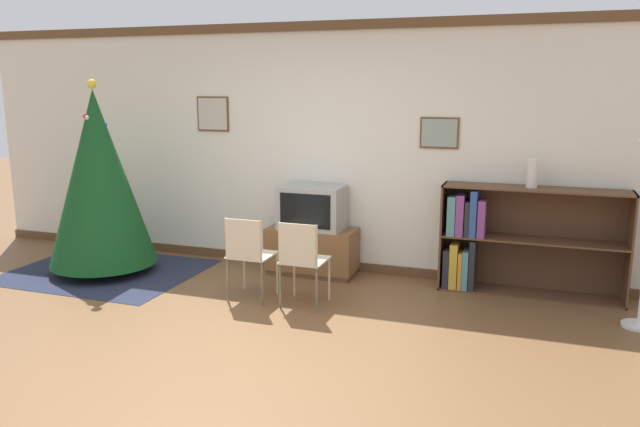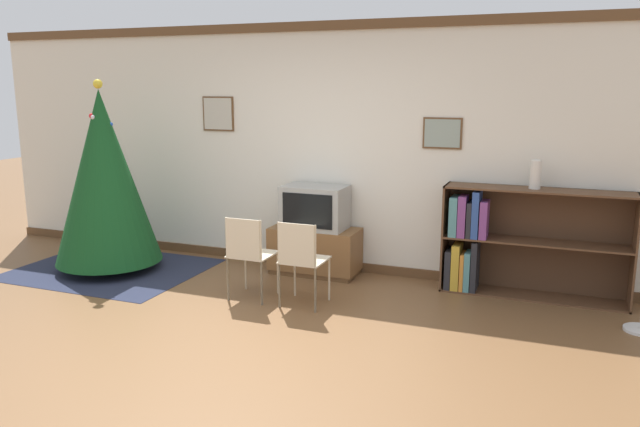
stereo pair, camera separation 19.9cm
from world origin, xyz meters
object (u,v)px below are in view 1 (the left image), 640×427
(christmas_tree, at_px, (99,178))
(folding_chair_right, at_px, (302,258))
(television, at_px, (312,207))
(vase, at_px, (532,173))
(tv_console, at_px, (312,251))
(folding_chair_left, at_px, (248,253))
(bookshelf, at_px, (499,240))

(christmas_tree, distance_m, folding_chair_right, 2.55)
(television, bearing_deg, vase, 1.76)
(christmas_tree, height_order, tv_console, christmas_tree)
(christmas_tree, bearing_deg, television, 17.87)
(christmas_tree, xyz_separation_m, folding_chair_right, (2.46, -0.32, -0.58))
(folding_chair_left, relative_size, bookshelf, 0.47)
(vase, bearing_deg, tv_console, -178.30)
(bookshelf, bearing_deg, christmas_tree, -169.47)
(folding_chair_right, bearing_deg, television, 104.82)
(vase, bearing_deg, folding_chair_right, -150.73)
(christmas_tree, bearing_deg, vase, 9.95)
(bookshelf, bearing_deg, folding_chair_left, -153.89)
(bookshelf, height_order, vase, vase)
(tv_console, height_order, folding_chair_right, folding_chair_right)
(television, distance_m, folding_chair_right, 1.10)
(tv_console, xyz_separation_m, bookshelf, (1.95, 0.06, 0.27))
(folding_chair_left, xyz_separation_m, folding_chair_right, (0.54, 0.00, 0.00))
(christmas_tree, height_order, folding_chair_right, christmas_tree)
(television, xyz_separation_m, bookshelf, (1.95, 0.06, -0.22))
(christmas_tree, distance_m, bookshelf, 4.25)
(bookshelf, bearing_deg, folding_chair_right, -147.04)
(tv_console, relative_size, television, 1.41)
(christmas_tree, relative_size, folding_chair_right, 2.55)
(christmas_tree, distance_m, vase, 4.49)
(bookshelf, relative_size, vase, 6.29)
(folding_chair_right, bearing_deg, christmas_tree, 172.60)
(vase, bearing_deg, television, -178.24)
(tv_console, height_order, television, television)
(television, relative_size, folding_chair_right, 0.83)
(folding_chair_right, distance_m, vase, 2.36)
(folding_chair_right, bearing_deg, vase, 29.27)
(tv_console, bearing_deg, bookshelf, 1.79)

